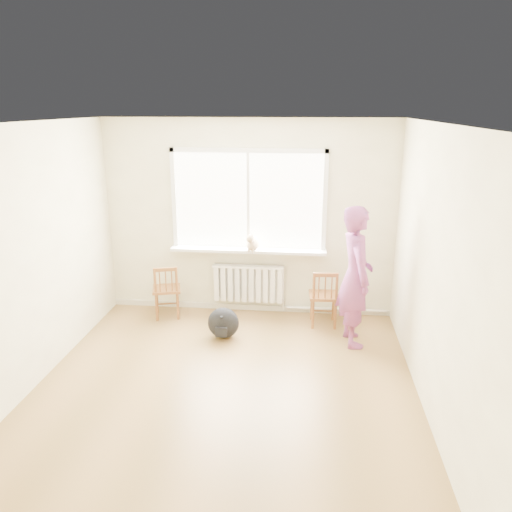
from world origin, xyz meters
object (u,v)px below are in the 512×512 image
(chair_right, at_px, (324,298))
(person, at_px, (355,276))
(backpack, at_px, (223,323))
(chair_left, at_px, (167,291))
(cat, at_px, (252,243))

(chair_right, height_order, person, person)
(person, xyz_separation_m, backpack, (-1.62, -0.05, -0.67))
(person, relative_size, backpack, 4.34)
(chair_left, xyz_separation_m, person, (2.51, -0.49, 0.48))
(cat, relative_size, backpack, 1.02)
(chair_left, bearing_deg, cat, 174.10)
(person, bearing_deg, chair_right, 27.20)
(chair_left, xyz_separation_m, backpack, (0.89, -0.55, -0.18))
(chair_right, bearing_deg, cat, -17.33)
(chair_right, distance_m, backpack, 1.38)
(chair_right, xyz_separation_m, person, (0.35, -0.45, 0.47))
(chair_right, distance_m, person, 0.74)
(person, bearing_deg, cat, 51.85)
(chair_right, xyz_separation_m, backpack, (-1.27, -0.50, -0.20))
(chair_left, height_order, backpack, chair_left)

